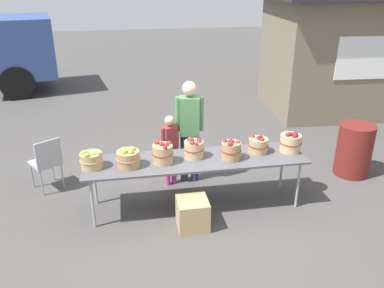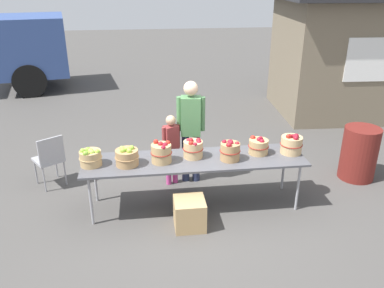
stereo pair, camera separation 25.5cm
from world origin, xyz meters
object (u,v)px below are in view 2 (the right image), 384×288
Objects in this scene: apple_basket_red_1 at (193,148)px; folding_chair at (50,157)px; trash_barrel at (359,153)px; produce_crate at (190,213)px; market_table at (195,161)px; apple_basket_red_4 at (291,144)px; vendor_adult at (191,124)px; child_customer at (171,144)px; apple_basket_red_2 at (230,151)px; apple_basket_red_3 at (258,146)px; apple_basket_red_0 at (161,153)px; apple_basket_green_0 at (90,157)px; apple_basket_green_1 at (127,157)px.

folding_chair is (-2.15, 0.79, -0.38)m from apple_basket_red_1.
trash_barrel is 2.16× the size of produce_crate.
apple_basket_red_4 is (1.40, 0.03, 0.17)m from market_table.
vendor_adult is 1.43× the size of child_customer.
apple_basket_red_4 is 1.55m from vendor_adult.
vendor_adult is at bearing 174.82° from trash_barrel.
apple_basket_red_3 is (0.45, 0.15, -0.02)m from apple_basket_red_2.
apple_basket_red_0 is 0.27× the size of child_customer.
trash_barrel is at bearing 142.04° from folding_chair.
apple_basket_green_0 is at bearing -179.43° from market_table.
apple_basket_red_0 is 3.32m from trash_barrel.
apple_basket_green_0 is at bearing -172.76° from trash_barrel.
vendor_adult reaches higher than trash_barrel.
produce_crate is at bearing 72.58° from child_customer.
apple_basket_red_4 is 0.37× the size of folding_chair.
apple_basket_red_3 is 1.95m from trash_barrel.
market_table is 9.90× the size of apple_basket_red_0.
apple_basket_red_0 is 0.90m from produce_crate.
vendor_adult reaches higher than apple_basket_green_0.
child_customer is (-1.21, 0.63, -0.18)m from apple_basket_red_3.
apple_basket_green_1 is at bearing 179.50° from apple_basket_red_2.
folding_chair is (-1.70, 0.88, -0.38)m from apple_basket_red_0.
trash_barrel is at bearing 19.53° from apple_basket_red_4.
apple_basket_red_0 reaches higher than apple_basket_red_4.
apple_basket_green_1 reaches higher than produce_crate.
apple_basket_red_4 is 1.82m from child_customer.
produce_crate is (-1.07, -0.59, -0.66)m from apple_basket_red_3.
apple_basket_red_4 is at bearing 1.92° from apple_basket_red_0.
vendor_adult is 1.93× the size of folding_chair.
market_table is at bearing 0.57° from apple_basket_green_0.
trash_barrel is (2.79, 0.45, -0.45)m from apple_basket_red_1.
produce_crate is (0.79, -0.45, -0.67)m from apple_basket_green_1.
produce_crate is at bearing 111.93° from folding_chair.
vendor_adult is 2.80m from trash_barrel.
apple_basket_red_0 is at bearing -176.07° from market_table.
child_customer is (-0.28, 0.70, -0.03)m from market_table.
apple_basket_green_0 is 0.36× the size of folding_chair.
apple_basket_red_1 is at bearing 163.93° from apple_basket_red_2.
child_customer is at bearing 141.43° from folding_chair.
apple_basket_green_1 is 1.86m from apple_basket_red_3.
apple_basket_red_2 is 0.93m from apple_basket_red_4.
child_customer reaches higher than apple_basket_red_4.
apple_basket_red_2 is (1.41, -0.01, 0.02)m from apple_basket_green_1.
apple_basket_green_1 is 1.13m from produce_crate.
apple_basket_red_2 is 0.34× the size of trash_barrel.
vendor_adult is at bearing 167.16° from child_customer.
apple_basket_red_4 reaches higher than market_table.
folding_chair is at bearing 176.13° from trash_barrel.
apple_basket_green_0 is at bearing -179.09° from apple_basket_red_4.
apple_basket_red_2 is 1.01× the size of apple_basket_red_3.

